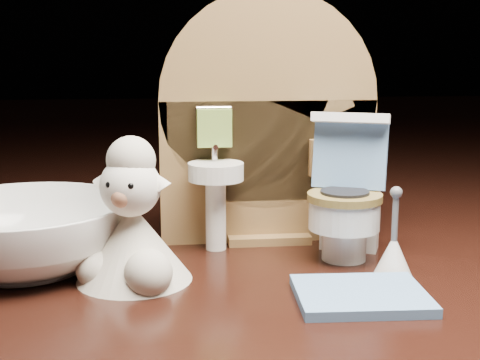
# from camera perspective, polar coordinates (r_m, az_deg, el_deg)

# --- Properties ---
(backdrop_panel) EXTENTS (0.13, 0.05, 0.15)m
(backdrop_panel) POSITION_cam_1_polar(r_m,az_deg,el_deg) (0.40, 2.27, 4.02)
(backdrop_panel) COLOR brown
(backdrop_panel) RESTS_ON ground
(toy_toilet) EXTENTS (0.05, 0.06, 0.08)m
(toy_toilet) POSITION_cam_1_polar(r_m,az_deg,el_deg) (0.38, 9.14, -2.07)
(toy_toilet) COLOR white
(toy_toilet) RESTS_ON ground
(bath_mat) EXTENTS (0.06, 0.05, 0.00)m
(bath_mat) POSITION_cam_1_polar(r_m,az_deg,el_deg) (0.32, 10.26, -9.66)
(bath_mat) COLOR #5E88B9
(bath_mat) RESTS_ON ground
(toilet_brush) EXTENTS (0.02, 0.02, 0.05)m
(toilet_brush) POSITION_cam_1_polar(r_m,az_deg,el_deg) (0.36, 12.97, -5.97)
(toilet_brush) COLOR white
(toilet_brush) RESTS_ON ground
(plush_lamb) EXTENTS (0.06, 0.06, 0.08)m
(plush_lamb) POSITION_cam_1_polar(r_m,az_deg,el_deg) (0.34, -9.17, -4.32)
(plush_lamb) COLOR beige
(plush_lamb) RESTS_ON ground
(ceramic_bowl) EXTENTS (0.13, 0.13, 0.04)m
(ceramic_bowl) POSITION_cam_1_polar(r_m,az_deg,el_deg) (0.38, -17.93, -4.53)
(ceramic_bowl) COLOR white
(ceramic_bowl) RESTS_ON ground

